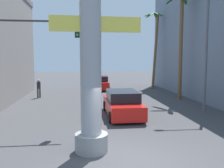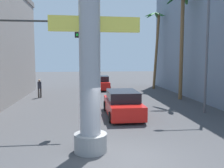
{
  "view_description": "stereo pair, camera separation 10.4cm",
  "coord_description": "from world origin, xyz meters",
  "px_view_note": "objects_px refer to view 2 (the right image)",
  "views": [
    {
      "loc": [
        -1.67,
        -8.32,
        3.59
      ],
      "look_at": [
        0.0,
        5.37,
        2.13
      ],
      "focal_mm": 40.0,
      "sensor_mm": 36.0,
      "label": 1
    },
    {
      "loc": [
        -1.57,
        -8.34,
        3.59
      ],
      "look_at": [
        0.0,
        5.37,
        2.13
      ],
      "focal_mm": 40.0,
      "sensor_mm": 36.0,
      "label": 2
    }
  ],
  "objects_px": {
    "street_lamp": "(202,42)",
    "palm_tree_mid_right": "(182,30)",
    "traffic_light_mast": "(21,51)",
    "car_far": "(101,83)",
    "neon_sign_pole": "(90,28)",
    "pedestrian_far_left": "(40,87)",
    "car_lead": "(123,104)",
    "palm_tree_far_right": "(156,40)"
  },
  "relations": [
    {
      "from": "palm_tree_far_right",
      "to": "palm_tree_mid_right",
      "type": "bearing_deg",
      "value": -89.83
    },
    {
      "from": "palm_tree_far_right",
      "to": "car_lead",
      "type": "bearing_deg",
      "value": -114.22
    },
    {
      "from": "palm_tree_mid_right",
      "to": "pedestrian_far_left",
      "type": "bearing_deg",
      "value": 169.87
    },
    {
      "from": "neon_sign_pole",
      "to": "pedestrian_far_left",
      "type": "xyz_separation_m",
      "value": [
        -4.18,
        13.48,
        -3.69
      ]
    },
    {
      "from": "car_lead",
      "to": "car_far",
      "type": "relative_size",
      "value": 1.1
    },
    {
      "from": "pedestrian_far_left",
      "to": "neon_sign_pole",
      "type": "bearing_deg",
      "value": -72.75
    },
    {
      "from": "street_lamp",
      "to": "car_lead",
      "type": "relative_size",
      "value": 1.59
    },
    {
      "from": "car_far",
      "to": "palm_tree_far_right",
      "type": "distance_m",
      "value": 8.0
    },
    {
      "from": "car_lead",
      "to": "palm_tree_mid_right",
      "type": "height_order",
      "value": "palm_tree_mid_right"
    },
    {
      "from": "traffic_light_mast",
      "to": "palm_tree_mid_right",
      "type": "xyz_separation_m",
      "value": [
        11.4,
        7.67,
        1.97
      ]
    },
    {
      "from": "pedestrian_far_left",
      "to": "traffic_light_mast",
      "type": "bearing_deg",
      "value": -84.92
    },
    {
      "from": "neon_sign_pole",
      "to": "car_lead",
      "type": "distance_m",
      "value": 7.27
    },
    {
      "from": "street_lamp",
      "to": "car_far",
      "type": "xyz_separation_m",
      "value": [
        -5.58,
        12.65,
        -3.84
      ]
    },
    {
      "from": "traffic_light_mast",
      "to": "palm_tree_mid_right",
      "type": "relative_size",
      "value": 0.6
    },
    {
      "from": "neon_sign_pole",
      "to": "pedestrian_far_left",
      "type": "distance_m",
      "value": 14.59
    },
    {
      "from": "neon_sign_pole",
      "to": "traffic_light_mast",
      "type": "relative_size",
      "value": 1.82
    },
    {
      "from": "traffic_light_mast",
      "to": "pedestrian_far_left",
      "type": "height_order",
      "value": "traffic_light_mast"
    },
    {
      "from": "car_far",
      "to": "palm_tree_mid_right",
      "type": "bearing_deg",
      "value": -49.12
    },
    {
      "from": "car_lead",
      "to": "pedestrian_far_left",
      "type": "bearing_deg",
      "value": 129.23
    },
    {
      "from": "palm_tree_far_right",
      "to": "pedestrian_far_left",
      "type": "distance_m",
      "value": 14.17
    },
    {
      "from": "pedestrian_far_left",
      "to": "car_far",
      "type": "bearing_deg",
      "value": 41.44
    },
    {
      "from": "palm_tree_far_right",
      "to": "pedestrian_far_left",
      "type": "height_order",
      "value": "palm_tree_far_right"
    },
    {
      "from": "street_lamp",
      "to": "traffic_light_mast",
      "type": "relative_size",
      "value": 1.38
    },
    {
      "from": "palm_tree_far_right",
      "to": "pedestrian_far_left",
      "type": "bearing_deg",
      "value": -156.04
    },
    {
      "from": "palm_tree_mid_right",
      "to": "traffic_light_mast",
      "type": "bearing_deg",
      "value": -146.07
    },
    {
      "from": "palm_tree_mid_right",
      "to": "neon_sign_pole",
      "type": "bearing_deg",
      "value": -125.66
    },
    {
      "from": "street_lamp",
      "to": "palm_tree_mid_right",
      "type": "relative_size",
      "value": 0.83
    },
    {
      "from": "traffic_light_mast",
      "to": "palm_tree_far_right",
      "type": "relative_size",
      "value": 0.63
    },
    {
      "from": "street_lamp",
      "to": "pedestrian_far_left",
      "type": "relative_size",
      "value": 4.55
    },
    {
      "from": "street_lamp",
      "to": "palm_tree_mid_right",
      "type": "bearing_deg",
      "value": 81.18
    },
    {
      "from": "palm_tree_far_right",
      "to": "palm_tree_mid_right",
      "type": "xyz_separation_m",
      "value": [
        0.02,
        -7.64,
        0.34
      ]
    },
    {
      "from": "street_lamp",
      "to": "palm_tree_mid_right",
      "type": "distance_m",
      "value": 5.48
    },
    {
      "from": "car_lead",
      "to": "palm_tree_mid_right",
      "type": "bearing_deg",
      "value": 42.98
    },
    {
      "from": "traffic_light_mast",
      "to": "palm_tree_mid_right",
      "type": "bearing_deg",
      "value": 33.93
    },
    {
      "from": "car_lead",
      "to": "car_far",
      "type": "distance_m",
      "value": 12.95
    },
    {
      "from": "traffic_light_mast",
      "to": "car_far",
      "type": "relative_size",
      "value": 1.26
    },
    {
      "from": "neon_sign_pole",
      "to": "car_far",
      "type": "bearing_deg",
      "value": 84.8
    },
    {
      "from": "palm_tree_mid_right",
      "to": "street_lamp",
      "type": "bearing_deg",
      "value": -98.82
    },
    {
      "from": "street_lamp",
      "to": "car_far",
      "type": "relative_size",
      "value": 1.75
    },
    {
      "from": "neon_sign_pole",
      "to": "palm_tree_far_right",
      "type": "xyz_separation_m",
      "value": [
        8.07,
        18.92,
        0.89
      ]
    },
    {
      "from": "pedestrian_far_left",
      "to": "car_lead",
      "type": "bearing_deg",
      "value": -50.77
    },
    {
      "from": "street_lamp",
      "to": "pedestrian_far_left",
      "type": "distance_m",
      "value": 14.14
    }
  ]
}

